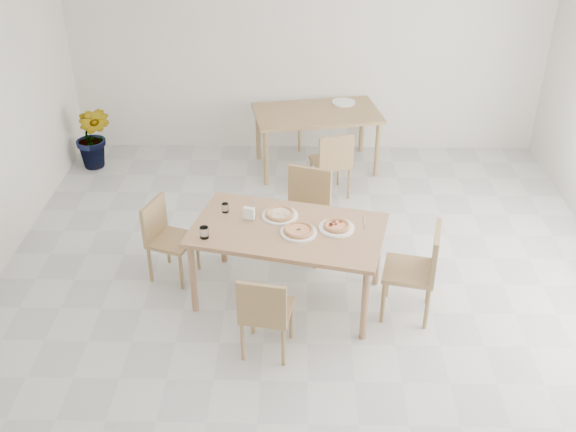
{
  "coord_description": "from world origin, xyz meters",
  "views": [
    {
      "loc": [
        -0.08,
        -4.78,
        3.88
      ],
      "look_at": [
        -0.18,
        0.22,
        0.87
      ],
      "focal_mm": 42.0,
      "sensor_mm": 36.0,
      "label": 1
    }
  ],
  "objects_px": {
    "chair_north": "(306,206)",
    "plate_empty": "(344,102)",
    "plate_margherita": "(299,232)",
    "chair_back_s": "(333,160)",
    "tumbler_a": "(204,233)",
    "pizza_margherita": "(299,230)",
    "chair_east": "(420,266)",
    "chair_back_n": "(301,107)",
    "potted_plant": "(94,137)",
    "chair_south": "(265,311)",
    "pizza_mushroom": "(280,214)",
    "napkin_holder": "(249,214)",
    "second_table": "(317,118)",
    "pizza_pepperoni": "(337,226)",
    "chair_west": "(165,234)",
    "plate_pepperoni": "(337,228)",
    "tumbler_b": "(225,208)",
    "main_table": "(288,235)",
    "plate_mushroom": "(280,216)"
  },
  "relations": [
    {
      "from": "chair_west",
      "to": "plate_pepperoni",
      "type": "xyz_separation_m",
      "value": [
        1.6,
        -0.34,
        0.3
      ]
    },
    {
      "from": "chair_north",
      "to": "plate_empty",
      "type": "height_order",
      "value": "chair_north"
    },
    {
      "from": "chair_east",
      "to": "plate_margherita",
      "type": "xyz_separation_m",
      "value": [
        -1.05,
        0.14,
        0.24
      ]
    },
    {
      "from": "napkin_holder",
      "to": "second_table",
      "type": "distance_m",
      "value": 2.63
    },
    {
      "from": "pizza_mushroom",
      "to": "chair_back_s",
      "type": "height_order",
      "value": "chair_back_s"
    },
    {
      "from": "tumbler_b",
      "to": "chair_east",
      "type": "bearing_deg",
      "value": -15.88
    },
    {
      "from": "chair_back_s",
      "to": "chair_east",
      "type": "bearing_deg",
      "value": 90.05
    },
    {
      "from": "chair_back_n",
      "to": "potted_plant",
      "type": "xyz_separation_m",
      "value": [
        -2.58,
        -0.83,
        -0.08
      ]
    },
    {
      "from": "pizza_pepperoni",
      "to": "tumbler_b",
      "type": "relative_size",
      "value": 3.44
    },
    {
      "from": "plate_margherita",
      "to": "pizza_margherita",
      "type": "xyz_separation_m",
      "value": [
        0.0,
        0.0,
        0.02
      ]
    },
    {
      "from": "chair_east",
      "to": "napkin_holder",
      "type": "distance_m",
      "value": 1.56
    },
    {
      "from": "pizza_mushroom",
      "to": "tumbler_b",
      "type": "height_order",
      "value": "tumbler_b"
    },
    {
      "from": "tumbler_a",
      "to": "plate_empty",
      "type": "xyz_separation_m",
      "value": [
        1.35,
        3.14,
        -0.04
      ]
    },
    {
      "from": "main_table",
      "to": "plate_empty",
      "type": "bearing_deg",
      "value": 91.02
    },
    {
      "from": "plate_pepperoni",
      "to": "pizza_mushroom",
      "type": "distance_m",
      "value": 0.54
    },
    {
      "from": "tumbler_b",
      "to": "plate_pepperoni",
      "type": "bearing_deg",
      "value": -15.13
    },
    {
      "from": "main_table",
      "to": "tumbler_a",
      "type": "bearing_deg",
      "value": -153.61
    },
    {
      "from": "main_table",
      "to": "potted_plant",
      "type": "bearing_deg",
      "value": 146.42
    },
    {
      "from": "chair_north",
      "to": "pizza_pepperoni",
      "type": "bearing_deg",
      "value": -53.07
    },
    {
      "from": "napkin_holder",
      "to": "second_table",
      "type": "relative_size",
      "value": 0.08
    },
    {
      "from": "chair_back_s",
      "to": "pizza_pepperoni",
      "type": "bearing_deg",
      "value": 71.17
    },
    {
      "from": "chair_east",
      "to": "tumbler_b",
      "type": "relative_size",
      "value": 10.58
    },
    {
      "from": "chair_east",
      "to": "potted_plant",
      "type": "bearing_deg",
      "value": -115.86
    },
    {
      "from": "chair_north",
      "to": "chair_back_s",
      "type": "bearing_deg",
      "value": 92.87
    },
    {
      "from": "plate_mushroom",
      "to": "main_table",
      "type": "bearing_deg",
      "value": -68.41
    },
    {
      "from": "plate_margherita",
      "to": "plate_empty",
      "type": "relative_size",
      "value": 1.09
    },
    {
      "from": "chair_west",
      "to": "chair_back_n",
      "type": "bearing_deg",
      "value": -2.45
    },
    {
      "from": "second_table",
      "to": "plate_margherita",
      "type": "bearing_deg",
      "value": -104.93
    },
    {
      "from": "pizza_mushroom",
      "to": "tumbler_a",
      "type": "relative_size",
      "value": 3.28
    },
    {
      "from": "chair_north",
      "to": "plate_margherita",
      "type": "bearing_deg",
      "value": -76.11
    },
    {
      "from": "pizza_pepperoni",
      "to": "chair_back_n",
      "type": "height_order",
      "value": "chair_back_n"
    },
    {
      "from": "chair_north",
      "to": "pizza_mushroom",
      "type": "xyz_separation_m",
      "value": [
        -0.24,
        -0.59,
        0.26
      ]
    },
    {
      "from": "main_table",
      "to": "plate_empty",
      "type": "relative_size",
      "value": 6.27
    },
    {
      "from": "chair_west",
      "to": "chair_east",
      "type": "distance_m",
      "value": 2.38
    },
    {
      "from": "plate_margherita",
      "to": "chair_back_s",
      "type": "height_order",
      "value": "chair_back_s"
    },
    {
      "from": "chair_north",
      "to": "second_table",
      "type": "bearing_deg",
      "value": 104.2
    },
    {
      "from": "chair_east",
      "to": "pizza_margherita",
      "type": "bearing_deg",
      "value": -85.19
    },
    {
      "from": "pizza_margherita",
      "to": "plate_empty",
      "type": "xyz_separation_m",
      "value": [
        0.54,
        3.05,
        -0.02
      ]
    },
    {
      "from": "chair_south",
      "to": "pizza_margherita",
      "type": "xyz_separation_m",
      "value": [
        0.26,
        0.71,
        0.32
      ]
    },
    {
      "from": "chair_south",
      "to": "pizza_mushroom",
      "type": "height_order",
      "value": "pizza_mushroom"
    },
    {
      "from": "chair_south",
      "to": "pizza_pepperoni",
      "type": "relative_size",
      "value": 2.76
    },
    {
      "from": "chair_east",
      "to": "second_table",
      "type": "height_order",
      "value": "chair_east"
    },
    {
      "from": "chair_east",
      "to": "chair_back_s",
      "type": "distance_m",
      "value": 2.23
    },
    {
      "from": "potted_plant",
      "to": "pizza_pepperoni",
      "type": "bearing_deg",
      "value": -42.18
    },
    {
      "from": "plate_empty",
      "to": "chair_north",
      "type": "bearing_deg",
      "value": -102.25
    },
    {
      "from": "chair_back_n",
      "to": "plate_pepperoni",
      "type": "bearing_deg",
      "value": -115.37
    },
    {
      "from": "main_table",
      "to": "plate_mushroom",
      "type": "height_order",
      "value": "plate_mushroom"
    },
    {
      "from": "chair_west",
      "to": "plate_empty",
      "type": "bearing_deg",
      "value": -14.57
    },
    {
      "from": "plate_margherita",
      "to": "pizza_margherita",
      "type": "bearing_deg",
      "value": 0.0
    },
    {
      "from": "plate_empty",
      "to": "plate_pepperoni",
      "type": "bearing_deg",
      "value": -94.07
    }
  ]
}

